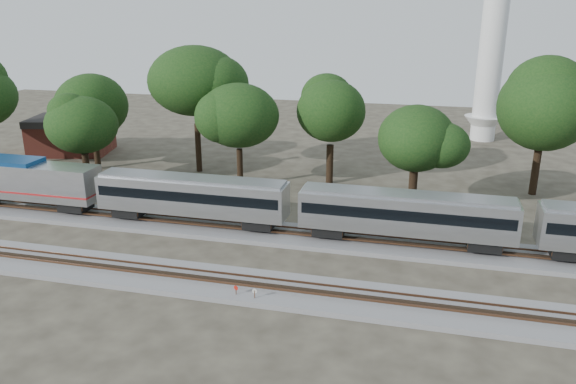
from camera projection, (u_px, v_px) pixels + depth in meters
name	position (u px, v px, depth m)	size (l,w,h in m)	color
ground	(206.00, 259.00, 45.44)	(160.00, 160.00, 0.00)	#383328
track_far	(231.00, 229.00, 50.89)	(160.00, 5.00, 0.73)	slate
track_near	(186.00, 279.00, 41.69)	(160.00, 5.00, 0.73)	slate
switch_stand_red	(236.00, 291.00, 38.96)	(0.33, 0.14, 1.07)	#512D19
switch_stand_white	(255.00, 294.00, 38.47)	(0.35, 0.09, 1.09)	#512D19
switch_lever	(262.00, 302.00, 38.50)	(0.50, 0.30, 0.30)	#512D19
brick_building	(71.00, 135.00, 77.64)	(11.66, 9.37, 4.96)	maroon
tree_1	(92.00, 106.00, 68.22)	(8.01, 8.01, 11.30)	black
tree_2	(82.00, 125.00, 61.69)	(7.14, 7.14, 10.07)	black
tree_3	(195.00, 81.00, 66.06)	(11.26, 11.26, 15.88)	black
tree_4	(238.00, 116.00, 61.14)	(8.25, 8.25, 11.63)	black
tree_5	(331.00, 111.00, 62.25)	(8.52, 8.52, 12.01)	black
tree_6	(416.00, 138.00, 54.59)	(7.37, 7.37, 10.39)	black
tree_7	(545.00, 107.00, 58.09)	(9.65, 9.65, 13.61)	black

